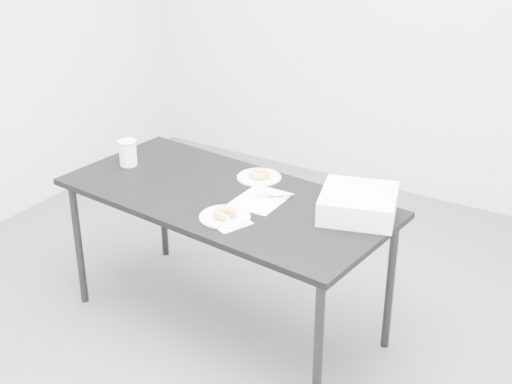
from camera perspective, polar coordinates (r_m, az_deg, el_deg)
The scene contains 14 objects.
floor at distance 3.87m, azimuth -1.25°, elevation -10.21°, with size 4.00×4.00×0.00m, color #4A4A4F.
wall_back at distance 5.03m, azimuth 11.41°, elevation 14.54°, with size 4.00×0.02×2.70m, color silver.
table at distance 3.50m, azimuth -2.47°, elevation -1.07°, with size 1.71×0.93×0.75m.
scorecard at distance 3.42m, azimuth 0.36°, elevation -0.61°, with size 0.22×0.28×0.00m, color white.
logo_patch at distance 3.45m, azimuth 2.33°, elevation -0.40°, with size 0.04×0.04×0.00m, color green.
pen at distance 3.45m, azimuth 1.96°, elevation -0.32°, with size 0.01×0.01×0.13m, color #0C8B68.
napkin at distance 3.22m, azimuth -2.18°, elevation -2.40°, with size 0.16×0.16×0.00m, color white.
plate_near at distance 3.25m, azimuth -2.51°, elevation -2.00°, with size 0.23×0.23×0.01m, color white.
donut_near at distance 3.24m, azimuth -2.52°, elevation -1.66°, with size 0.11×0.11×0.04m, color gold.
plate_far at distance 3.66m, azimuth 0.25°, elevation 1.18°, with size 0.23×0.23×0.01m, color white.
donut_far at distance 3.65m, azimuth 0.25°, elevation 1.48°, with size 0.11×0.11×0.04m, color gold.
coffee_cup at distance 3.85m, azimuth -10.22°, elevation 3.11°, with size 0.09×0.09×0.14m, color white.
cup_lid at distance 3.48m, azimuth 0.62°, elevation -0.08°, with size 0.10×0.10×0.01m, color silver.
bakery_box at distance 3.29m, azimuth 8.19°, elevation -0.92°, with size 0.34×0.34×0.11m, color white.
Camera 1 is at (1.72, -2.64, 2.25)m, focal length 50.00 mm.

